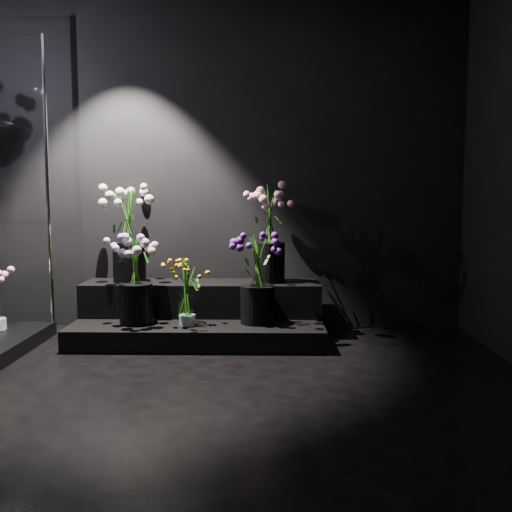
{
  "coord_description": "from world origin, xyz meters",
  "views": [
    {
      "loc": [
        0.36,
        -2.81,
        1.12
      ],
      "look_at": [
        0.29,
        1.2,
        0.69
      ],
      "focal_mm": 40.0,
      "sensor_mm": 36.0,
      "label": 1
    }
  ],
  "objects": [
    {
      "name": "floor",
      "position": [
        0.0,
        0.0,
        0.0
      ],
      "size": [
        4.0,
        4.0,
        0.0
      ],
      "primitive_type": "plane",
      "color": "black",
      "rests_on": "ground"
    },
    {
      "name": "wall_back",
      "position": [
        0.0,
        2.0,
        1.4
      ],
      "size": [
        4.0,
        0.0,
        4.0
      ],
      "primitive_type": "plane",
      "rotation": [
        1.57,
        0.0,
        0.0
      ],
      "color": "black",
      "rests_on": "floor"
    },
    {
      "name": "display_riser",
      "position": [
        -0.16,
        1.62,
        0.18
      ],
      "size": [
        1.9,
        0.84,
        0.42
      ],
      "color": "black",
      "rests_on": "floor"
    },
    {
      "name": "bouquet_orange_bells",
      "position": [
        -0.22,
        1.32,
        0.42
      ],
      "size": [
        0.33,
        0.33,
        0.5
      ],
      "rotation": [
        0.0,
        0.0,
        0.26
      ],
      "color": "white",
      "rests_on": "display_riser"
    },
    {
      "name": "bouquet_lilac",
      "position": [
        -0.62,
        1.39,
        0.54
      ],
      "size": [
        0.5,
        0.5,
        0.66
      ],
      "rotation": [
        0.0,
        0.0,
        0.35
      ],
      "color": "black",
      "rests_on": "display_riser"
    },
    {
      "name": "bouquet_purple",
      "position": [
        0.3,
        1.42,
        0.52
      ],
      "size": [
        0.4,
        0.4,
        0.67
      ],
      "rotation": [
        0.0,
        0.0,
        0.32
      ],
      "color": "black",
      "rests_on": "display_riser"
    },
    {
      "name": "bouquet_cream_roses",
      "position": [
        -0.74,
        1.73,
        0.87
      ],
      "size": [
        0.51,
        0.51,
        0.76
      ],
      "rotation": [
        0.0,
        0.0,
        0.28
      ],
      "color": "black",
      "rests_on": "display_riser"
    },
    {
      "name": "bouquet_pink_roses",
      "position": [
        0.39,
        1.74,
        0.86
      ],
      "size": [
        0.4,
        0.4,
        0.76
      ],
      "rotation": [
        0.0,
        0.0,
        0.04
      ],
      "color": "black",
      "rests_on": "display_riser"
    }
  ]
}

